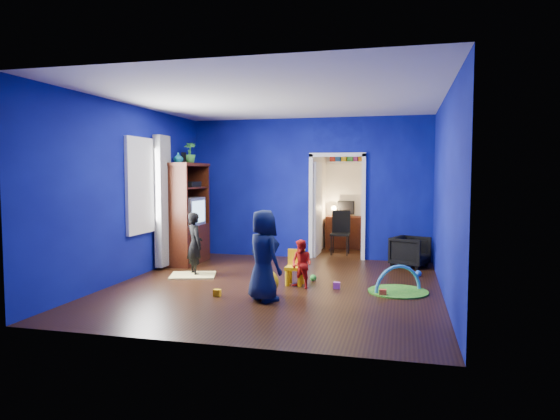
% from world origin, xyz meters
% --- Properties ---
extents(floor, '(5.00, 5.50, 0.01)m').
position_xyz_m(floor, '(0.00, 0.00, 0.00)').
color(floor, black).
rests_on(floor, ground).
extents(ceiling, '(5.00, 5.50, 0.01)m').
position_xyz_m(ceiling, '(0.00, 0.00, 2.90)').
color(ceiling, white).
rests_on(ceiling, wall_back).
extents(wall_back, '(5.00, 0.02, 2.90)m').
position_xyz_m(wall_back, '(0.00, 2.75, 1.45)').
color(wall_back, '#090C68').
rests_on(wall_back, floor).
extents(wall_front, '(5.00, 0.02, 2.90)m').
position_xyz_m(wall_front, '(0.00, -2.75, 1.45)').
color(wall_front, '#090C68').
rests_on(wall_front, floor).
extents(wall_left, '(0.02, 5.50, 2.90)m').
position_xyz_m(wall_left, '(-2.50, 0.00, 1.45)').
color(wall_left, '#090C68').
rests_on(wall_left, floor).
extents(wall_right, '(0.02, 5.50, 2.90)m').
position_xyz_m(wall_right, '(2.50, 0.00, 1.45)').
color(wall_right, '#090C68').
rests_on(wall_right, floor).
extents(alcove, '(1.00, 1.75, 2.50)m').
position_xyz_m(alcove, '(0.60, 3.62, 1.25)').
color(alcove, silver).
rests_on(alcove, floor).
extents(armchair, '(0.81, 0.80, 0.57)m').
position_xyz_m(armchair, '(2.06, 2.20, 0.29)').
color(armchair, black).
rests_on(armchair, floor).
extents(child_black, '(0.46, 0.47, 1.09)m').
position_xyz_m(child_black, '(-1.56, 0.48, 0.55)').
color(child_black, black).
rests_on(child_black, floor).
extents(child_navy, '(0.73, 0.71, 1.26)m').
position_xyz_m(child_navy, '(0.06, -0.90, 0.63)').
color(child_navy, '#101A3B').
rests_on(child_navy, floor).
extents(toddler_red, '(0.45, 0.42, 0.75)m').
position_xyz_m(toddler_red, '(0.43, -0.04, 0.37)').
color(toddler_red, red).
rests_on(toddler_red, floor).
extents(vase, '(0.23, 0.23, 0.19)m').
position_xyz_m(vase, '(-2.20, 1.23, 2.06)').
color(vase, '#0D6268').
rests_on(vase, tv_armoire).
extents(potted_plant, '(0.28, 0.28, 0.42)m').
position_xyz_m(potted_plant, '(-2.20, 1.75, 2.17)').
color(potted_plant, '#328A32').
rests_on(potted_plant, tv_armoire).
extents(tv_armoire, '(0.58, 1.14, 1.96)m').
position_xyz_m(tv_armoire, '(-2.20, 1.53, 0.98)').
color(tv_armoire, '#3F0F0A').
rests_on(tv_armoire, floor).
extents(crt_tv, '(0.46, 0.70, 0.54)m').
position_xyz_m(crt_tv, '(-2.16, 1.53, 1.02)').
color(crt_tv, silver).
rests_on(crt_tv, tv_armoire).
extents(yellow_blanket, '(0.89, 0.79, 0.03)m').
position_xyz_m(yellow_blanket, '(-1.56, 0.38, 0.01)').
color(yellow_blanket, '#F2E07A').
rests_on(yellow_blanket, floor).
extents(hopper_ball, '(0.39, 0.39, 0.39)m').
position_xyz_m(hopper_ball, '(0.01, -0.65, 0.20)').
color(hopper_ball, yellow).
rests_on(hopper_ball, floor).
extents(kid_chair, '(0.29, 0.29, 0.50)m').
position_xyz_m(kid_chair, '(0.28, 0.16, 0.25)').
color(kid_chair, yellow).
rests_on(kid_chair, floor).
extents(play_mat, '(0.88, 0.88, 0.02)m').
position_xyz_m(play_mat, '(1.87, 0.04, 0.01)').
color(play_mat, green).
rests_on(play_mat, floor).
extents(toy_arch, '(0.68, 0.48, 0.79)m').
position_xyz_m(toy_arch, '(1.87, 0.04, 0.02)').
color(toy_arch, '#3F8CD8').
rests_on(toy_arch, floor).
extents(window_left, '(0.03, 0.95, 1.55)m').
position_xyz_m(window_left, '(-2.48, 0.35, 1.55)').
color(window_left, white).
rests_on(window_left, wall_left).
extents(curtain, '(0.14, 0.42, 2.40)m').
position_xyz_m(curtain, '(-2.37, 0.90, 1.25)').
color(curtain, slate).
rests_on(curtain, floor).
extents(doorway, '(1.16, 0.10, 2.10)m').
position_xyz_m(doorway, '(0.60, 2.75, 1.05)').
color(doorway, white).
rests_on(doorway, floor).
extents(study_desk, '(0.88, 0.44, 0.75)m').
position_xyz_m(study_desk, '(0.60, 4.26, 0.38)').
color(study_desk, '#3D140A').
rests_on(study_desk, floor).
extents(desk_monitor, '(0.40, 0.05, 0.32)m').
position_xyz_m(desk_monitor, '(0.60, 4.38, 0.95)').
color(desk_monitor, black).
rests_on(desk_monitor, study_desk).
extents(desk_lamp, '(0.14, 0.14, 0.14)m').
position_xyz_m(desk_lamp, '(0.32, 4.32, 0.93)').
color(desk_lamp, '#FFD88C').
rests_on(desk_lamp, study_desk).
extents(folding_chair, '(0.40, 0.40, 0.92)m').
position_xyz_m(folding_chair, '(0.60, 3.30, 0.46)').
color(folding_chair, black).
rests_on(folding_chair, floor).
extents(book_shelf, '(0.88, 0.24, 0.04)m').
position_xyz_m(book_shelf, '(0.60, 4.37, 2.02)').
color(book_shelf, white).
rests_on(book_shelf, study_desk).
extents(toy_0, '(0.10, 0.08, 0.10)m').
position_xyz_m(toy_0, '(1.66, -0.26, 0.05)').
color(toy_0, '#F55028').
rests_on(toy_0, floor).
extents(toy_1, '(0.11, 0.11, 0.11)m').
position_xyz_m(toy_1, '(2.19, 1.29, 0.06)').
color(toy_1, blue).
rests_on(toy_1, floor).
extents(toy_2, '(0.10, 0.08, 0.10)m').
position_xyz_m(toy_2, '(-0.65, -0.83, 0.05)').
color(toy_2, '#F1B10C').
rests_on(toy_2, floor).
extents(toy_3, '(0.11, 0.11, 0.11)m').
position_xyz_m(toy_3, '(0.51, 0.51, 0.06)').
color(toy_3, green).
rests_on(toy_3, floor).
extents(toy_4, '(0.10, 0.08, 0.10)m').
position_xyz_m(toy_4, '(0.95, 0.05, 0.05)').
color(toy_4, '#C94BC3').
rests_on(toy_4, floor).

